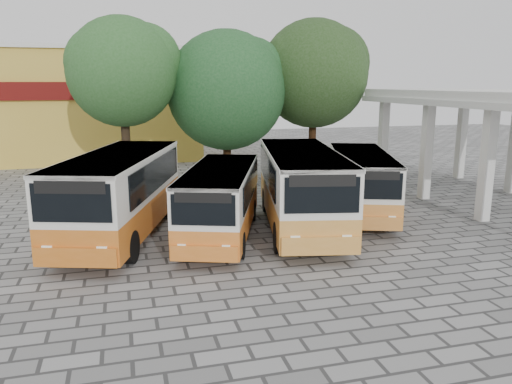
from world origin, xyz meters
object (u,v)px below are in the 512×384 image
object	(u,v)px
bus_far_left	(120,190)
bus_centre_right	(301,184)
bus_centre_left	(221,198)
bus_far_right	(361,179)

from	to	relation	value
bus_far_left	bus_centre_right	distance (m)	6.98
bus_centre_left	bus_centre_right	distance (m)	3.31
bus_centre_left	bus_far_right	world-z (taller)	bus_far_right
bus_far_left	bus_centre_left	distance (m)	3.80
bus_far_left	bus_centre_left	size ratio (longest dim) A/B	1.19
bus_centre_right	bus_far_right	world-z (taller)	bus_centre_right
bus_centre_left	bus_far_right	bearing A→B (deg)	33.93
bus_centre_right	bus_far_right	size ratio (longest dim) A/B	1.13
bus_far_left	bus_far_right	xyz separation A→B (m)	(10.29, 0.71, -0.25)
bus_far_left	bus_far_right	bearing A→B (deg)	21.65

